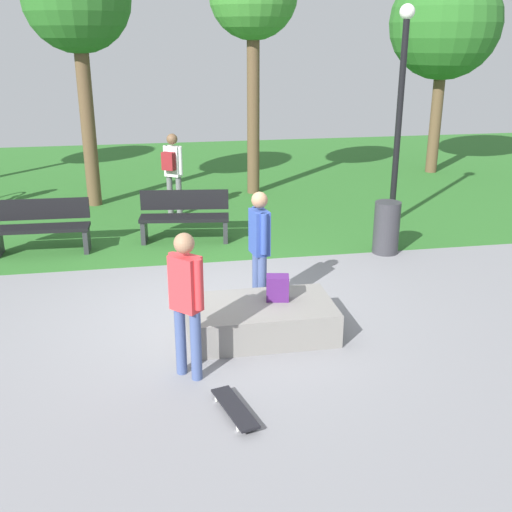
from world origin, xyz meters
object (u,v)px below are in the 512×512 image
Objects in this scene: skater_watching at (259,242)px; trash_bin at (386,228)px; park_bench_center_lawn at (185,215)px; tree_tall_oak at (77,1)px; skateboard_by_ledge at (235,408)px; lamp_post at (401,95)px; skater_performing_trick at (186,296)px; pedestrian_with_backpack at (173,167)px; concrete_ledge at (261,319)px; backpack_on_ledge at (278,288)px; park_bench_by_oak at (42,225)px; tree_broad_elm at (445,24)px.

trash_bin is at bearing 36.04° from skater_watching.
park_bench_center_lawn is 5.03m from tree_tall_oak.
skateboard_by_ledge is (-0.70, -2.45, -0.89)m from skater_watching.
skater_watching is 0.40× the size of lamp_post.
skater_performing_trick is at bearing -136.25° from trash_bin.
pedestrian_with_backpack reaches higher than trash_bin.
backpack_on_ledge is (0.23, 0.10, 0.37)m from concrete_ledge.
pedestrian_with_backpack is at bearing 97.63° from concrete_ledge.
park_bench_center_lawn is at bearing 4.67° from park_bench_by_oak.
skater_performing_trick is (-1.19, -0.93, 0.39)m from backpack_on_ledge.
park_bench_by_oak is 1.79× the size of trash_bin.
skater_watching is 0.31× the size of tree_tall_oak.
skateboard_by_ledge is at bearing -106.03° from skater_watching.
skater_performing_trick is 1.84× the size of trash_bin.
park_bench_by_oak is 3.11m from pedestrian_with_backpack.
skateboard_by_ledge is at bearing -89.06° from park_bench_center_lawn.
trash_bin is at bearing -121.40° from tree_broad_elm.
skater_performing_trick is at bearing -127.56° from tree_broad_elm.
skateboard_by_ledge is 0.15× the size of tree_tall_oak.
tree_broad_elm is 5.43m from lamp_post.
skater_performing_trick is at bearing -91.71° from pedestrian_with_backpack.
backpack_on_ledge is 3.56m from trash_bin.
skater_watching is 10.53m from tree_broad_elm.
tree_tall_oak is (-1.89, 8.48, 4.13)m from skateboard_by_ledge.
backpack_on_ledge is at bearing -68.17° from tree_tall_oak.
backpack_on_ledge is 0.35× the size of trash_bin.
lamp_post is (3.36, 3.57, 1.54)m from skater_watching.
skateboard_by_ledge is at bearing -77.43° from tree_tall_oak.
trash_bin is at bearing 44.68° from concrete_ledge.
lamp_post reaches higher than trash_bin.
tree_broad_elm is (8.87, 1.92, -0.38)m from tree_tall_oak.
skater_watching is at bearing -79.65° from pedestrian_with_backpack.
park_bench_center_lawn is 1.82× the size of trash_bin.
pedestrian_with_backpack reaches higher than park_bench_center_lawn.
skater_performing_trick reaches higher than skateboard_by_ledge.
tree_tall_oak is at bearing 157.55° from lamp_post.
skater_watching is 3.21m from trash_bin.
backpack_on_ledge is 11.11m from tree_broad_elm.
park_bench_by_oak is 0.30× the size of tree_tall_oak.
trash_bin is at bearing -38.92° from tree_tall_oak.
tree_broad_elm reaches higher than backpack_on_ledge.
skater_watching is at bearing -143.96° from trash_bin.
skater_performing_trick is (-0.96, -0.83, 0.76)m from concrete_ledge.
skater_watching is at bearing 80.65° from concrete_ledge.
skateboard_by_ledge is 5.99m from park_bench_by_oak.
concrete_ledge is at bearing -70.17° from tree_tall_oak.
pedestrian_with_backpack is at bearing 93.28° from park_bench_center_lawn.
skater_watching is 2.00× the size of skateboard_by_ledge.
lamp_post reaches higher than pedestrian_with_backpack.
backpack_on_ledge is 0.08× the size of lamp_post.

